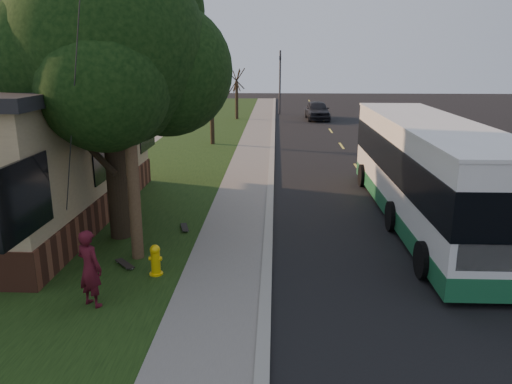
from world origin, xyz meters
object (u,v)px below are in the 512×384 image
at_px(fire_hydrant, 155,260).
at_px(utility_pole, 126,74).
at_px(bare_tree_far, 237,95).
at_px(skateboard_main, 185,227).
at_px(bare_tree_near, 212,108).
at_px(skateboarder, 90,268).
at_px(transit_bus, 428,169).
at_px(skateboard_spare, 125,264).
at_px(dumpster, 8,192).
at_px(traffic_signal, 280,78).
at_px(distant_car, 317,110).
at_px(leafy_tree, 110,51).

xyz_separation_m(fire_hydrant, utility_pole, (-0.71, 0.99, 4.20)).
height_order(bare_tree_far, skateboard_main, bare_tree_far).
relative_size(bare_tree_near, skateboarder, 2.63).
relative_size(bare_tree_near, transit_bus, 0.37).
height_order(skateboard_spare, dumpster, dumpster).
height_order(traffic_signal, distant_car, traffic_signal).
bearing_deg(bare_tree_far, transit_bus, -72.85).
xyz_separation_m(fire_hydrant, leafy_tree, (-1.57, 2.65, 4.73)).
height_order(fire_hydrant, dumpster, dumpster).
bearing_deg(fire_hydrant, dumpster, 141.02).
relative_size(dumpster, distant_car, 0.34).
distance_m(leafy_tree, skateboarder, 6.01).
xyz_separation_m(utility_pole, skateboarder, (-0.25, -2.53, -3.74)).
bearing_deg(bare_tree_near, skateboarder, -90.17).
distance_m(utility_pole, traffic_signal, 33.26).
distance_m(skateboard_main, distant_car, 27.81).
bearing_deg(transit_bus, dumpster, 177.82).
distance_m(fire_hydrant, distant_car, 30.95).
bearing_deg(fire_hydrant, traffic_signal, 84.79).
bearing_deg(transit_bus, fire_hydrant, -149.19).
xyz_separation_m(utility_pole, dumpster, (-5.45, 3.99, -3.98)).
distance_m(bare_tree_far, dumpster, 25.71).
bearing_deg(skateboard_spare, traffic_signal, 83.23).
xyz_separation_m(leafy_tree, skateboarder, (0.61, -4.18, -4.28)).
relative_size(bare_tree_far, skateboarder, 2.46).
height_order(bare_tree_far, dumpster, bare_tree_far).
distance_m(transit_bus, dumpster, 13.68).
height_order(utility_pole, leafy_tree, utility_pole).
bearing_deg(leafy_tree, dumpster, 153.04).
height_order(bare_tree_near, skateboarder, bare_tree_near).
distance_m(fire_hydrant, skateboard_spare, 1.04).
distance_m(utility_pole, dumpster, 7.84).
relative_size(bare_tree_far, traffic_signal, 0.73).
bearing_deg(skateboarder, dumpster, -23.61).
distance_m(utility_pole, distant_car, 30.38).
bearing_deg(dumpster, leafy_tree, -26.96).
height_order(fire_hydrant, skateboarder, skateboarder).
bearing_deg(distant_car, fire_hydrant, -103.22).
xyz_separation_m(bare_tree_far, distant_car, (6.54, 0.34, -1.25)).
bearing_deg(traffic_signal, utility_pole, -96.58).
distance_m(bare_tree_near, transit_bus, 15.93).
bearing_deg(skateboard_main, leafy_tree, -161.88).
xyz_separation_m(skateboard_main, dumpster, (-6.25, 1.78, 0.52)).
relative_size(utility_pole, skateboard_main, 11.98).
xyz_separation_m(bare_tree_far, skateboard_main, (0.50, -26.80, -1.88)).
bearing_deg(skateboarder, fire_hydrant, -94.21).
bearing_deg(fire_hydrant, distant_car, 78.56).
xyz_separation_m(leafy_tree, distant_car, (7.71, 27.69, -4.41)).
height_order(bare_tree_near, distant_car, bare_tree_near).
relative_size(traffic_signal, skateboarder, 3.36).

